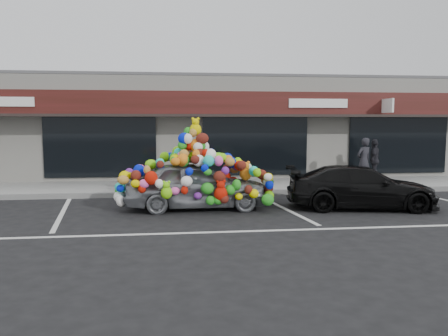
{
  "coord_description": "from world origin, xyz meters",
  "views": [
    {
      "loc": [
        -0.27,
        -11.61,
        2.4
      ],
      "look_at": [
        1.27,
        1.4,
        1.02
      ],
      "focal_mm": 35.0,
      "sensor_mm": 36.0,
      "label": 1
    }
  ],
  "objects": [
    {
      "name": "shop_building",
      "position": [
        0.0,
        8.44,
        2.16
      ],
      "size": [
        24.0,
        7.2,
        4.31
      ],
      "color": "white",
      "rests_on": "ground"
    },
    {
      "name": "black_sedan",
      "position": [
        4.95,
        -0.08,
        0.6
      ],
      "size": [
        2.32,
        4.33,
        1.19
      ],
      "primitive_type": "imported",
      "rotation": [
        0.0,
        0.0,
        1.41
      ],
      "color": "black",
      "rests_on": "ground"
    },
    {
      "name": "pedestrian_a",
      "position": [
        6.74,
        3.7,
        0.99
      ],
      "size": [
        0.71,
        0.59,
        1.68
      ],
      "primitive_type": "imported",
      "rotation": [
        0.0,
        0.0,
        3.5
      ],
      "color": "black",
      "rests_on": "sidewalk"
    },
    {
      "name": "parking_stripe_mid",
      "position": [
        2.8,
        0.2,
        0.0
      ],
      "size": [
        0.73,
        4.37,
        0.01
      ],
      "primitive_type": "cube",
      "rotation": [
        0.0,
        0.0,
        0.14
      ],
      "color": "silver",
      "rests_on": "ground"
    },
    {
      "name": "sidewalk",
      "position": [
        0.0,
        4.0,
        0.07
      ],
      "size": [
        26.0,
        3.0,
        0.15
      ],
      "primitive_type": "cube",
      "color": "gray",
      "rests_on": "ground"
    },
    {
      "name": "kerb",
      "position": [
        0.0,
        2.5,
        0.07
      ],
      "size": [
        26.0,
        0.18,
        0.16
      ],
      "primitive_type": "cube",
      "color": "slate",
      "rests_on": "ground"
    },
    {
      "name": "toy_car",
      "position": [
        0.37,
        0.4,
        0.83
      ],
      "size": [
        2.87,
        4.22,
        2.45
      ],
      "rotation": [
        0.0,
        0.0,
        1.58
      ],
      "color": "gray",
      "rests_on": "ground"
    },
    {
      "name": "lane_line",
      "position": [
        2.0,
        -2.3,
        0.0
      ],
      "size": [
        14.0,
        0.12,
        0.01
      ],
      "primitive_type": "cube",
      "color": "silver",
      "rests_on": "ground"
    },
    {
      "name": "parking_stripe_left",
      "position": [
        -3.2,
        0.2,
        0.0
      ],
      "size": [
        0.73,
        4.37,
        0.01
      ],
      "primitive_type": "cube",
      "rotation": [
        0.0,
        0.0,
        0.14
      ],
      "color": "silver",
      "rests_on": "ground"
    },
    {
      "name": "pedestrian_c",
      "position": [
        7.43,
        4.29,
        0.96
      ],
      "size": [
        1.0,
        0.86,
        1.61
      ],
      "primitive_type": "imported",
      "rotation": [
        0.0,
        0.0,
        4.1
      ],
      "color": "black",
      "rests_on": "sidewalk"
    },
    {
      "name": "ground",
      "position": [
        0.0,
        0.0,
        0.0
      ],
      "size": [
        90.0,
        90.0,
        0.0
      ],
      "primitive_type": "plane",
      "color": "black",
      "rests_on": "ground"
    }
  ]
}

